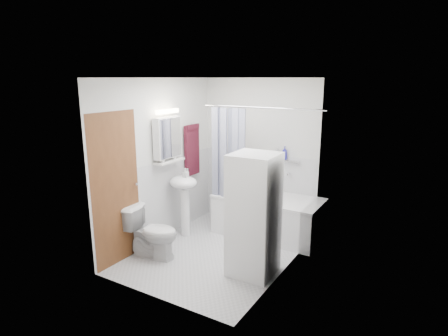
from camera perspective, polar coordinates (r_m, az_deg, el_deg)
The scene contains 20 objects.
floor at distance 5.42m, azimuth -1.06°, elevation -12.70°, with size 2.60×2.60×0.00m, color silver.
room_walls at distance 4.94m, azimuth -1.14°, elevation 2.95°, with size 2.60×2.60×2.60m.
wainscot at distance 5.41m, azimuth 0.55°, elevation -5.81°, with size 1.98×2.58×2.58m.
door at distance 5.20m, azimuth -13.29°, elevation -2.38°, with size 0.05×2.00×2.00m.
bathtub at distance 5.88m, azimuth 6.68°, elevation -6.97°, with size 1.64×0.77×0.62m.
tub_spout at distance 5.92m, azimuth 9.92°, elevation -0.85°, with size 0.04×0.04×0.12m, color silver.
curtain_rod at distance 5.22m, azimuth 5.69°, elevation 9.15°, with size 0.02×0.02×1.82m, color silver.
shower_curtain at distance 5.57m, azimuth 0.54°, elevation 1.70°, with size 0.55×0.02×1.45m.
sink at distance 5.75m, azimuth -6.13°, elevation -3.63°, with size 0.44×0.37×1.04m.
medicine_cabinet at distance 5.53m, azimuth -8.61°, elevation 4.77°, with size 0.13×0.50×0.71m.
shelf at distance 5.59m, azimuth -8.36°, elevation 1.05°, with size 0.18×0.54×0.03m, color silver.
shower_caddy at distance 5.84m, azimuth 10.42°, elevation 1.03°, with size 0.22×0.06×0.02m, color silver.
towel at distance 6.11m, azimuth -4.90°, elevation 2.91°, with size 0.07×0.35×0.85m.
washer_dryer at distance 4.62m, azimuth 4.53°, elevation -7.16°, with size 0.57×0.56×1.53m.
toilet at distance 5.25m, azimuth -10.86°, elevation -9.63°, with size 0.40×0.71×0.70m, color white.
soap_pump at distance 5.65m, azimuth -5.89°, elevation -1.34°, with size 0.08×0.17×0.08m, color gray.
shelf_bottle at distance 5.46m, azimuth -9.36°, elevation 1.25°, with size 0.07×0.18×0.07m, color gray.
shelf_cup at distance 5.66m, azimuth -7.62°, elevation 1.90°, with size 0.10×0.09×0.10m, color gray.
shampoo_a at distance 5.92m, azimuth 8.13°, elevation 2.03°, with size 0.13×0.17×0.13m, color gray.
shampoo_b at distance 5.88m, azimuth 9.20°, elevation 1.66°, with size 0.08×0.21×0.08m, color #2E2BAC.
Camera 1 is at (2.56, -4.12, 2.40)m, focal length 30.00 mm.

